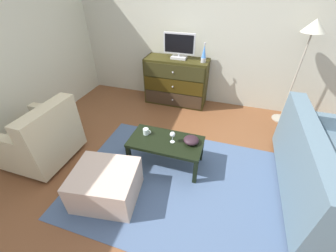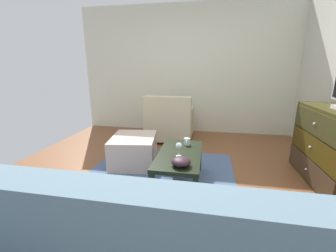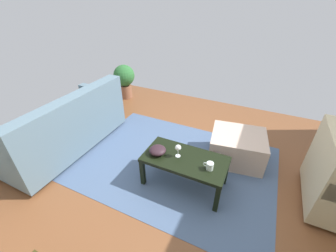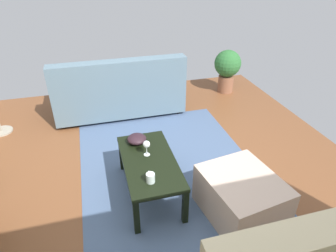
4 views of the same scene
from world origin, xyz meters
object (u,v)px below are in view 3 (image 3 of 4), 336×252
object	(u,v)px
mug	(210,166)
bowl_decorative	(158,150)
wine_glass	(178,148)
ottoman	(237,147)
couch_large	(66,128)
coffee_table	(185,162)
potted_plant	(124,78)

from	to	relation	value
mug	bowl_decorative	distance (m)	0.62
wine_glass	ottoman	world-z (taller)	wine_glass
bowl_decorative	couch_large	distance (m)	1.50
coffee_table	mug	size ratio (longest dim) A/B	8.40
mug	ottoman	world-z (taller)	mug
wine_glass	couch_large	distance (m)	1.74
mug	bowl_decorative	bearing A→B (deg)	0.43
bowl_decorative	wine_glass	bearing A→B (deg)	-166.79
wine_glass	ottoman	distance (m)	0.98
potted_plant	couch_large	bearing A→B (deg)	98.11
couch_large	mug	bearing A→B (deg)	-179.95
couch_large	ottoman	distance (m)	2.44
couch_large	ottoman	xyz separation A→B (m)	(-2.31, -0.78, -0.14)
potted_plant	mug	bearing A→B (deg)	142.29
coffee_table	wine_glass	bearing A→B (deg)	1.83
ottoman	potted_plant	xyz separation A→B (m)	(2.57, -1.06, 0.23)
potted_plant	ottoman	bearing A→B (deg)	157.53
bowl_decorative	potted_plant	bearing A→B (deg)	-46.30
coffee_table	couch_large	world-z (taller)	couch_large
couch_large	ottoman	bearing A→B (deg)	-161.32
wine_glass	bowl_decorative	world-z (taller)	wine_glass
ottoman	potted_plant	world-z (taller)	potted_plant
coffee_table	bowl_decorative	xyz separation A→B (m)	(0.32, 0.06, 0.10)
wine_glass	ottoman	bearing A→B (deg)	-128.21
wine_glass	potted_plant	xyz separation A→B (m)	(2.00, -1.79, -0.08)
couch_large	bowl_decorative	bearing A→B (deg)	179.89
bowl_decorative	potted_plant	world-z (taller)	potted_plant
coffee_table	wine_glass	size ratio (longest dim) A/B	6.10
coffee_table	mug	distance (m)	0.31
bowl_decorative	potted_plant	distance (m)	2.55
coffee_table	couch_large	xyz separation A→B (m)	(1.82, 0.05, -0.01)
ottoman	coffee_table	bearing A→B (deg)	56.25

